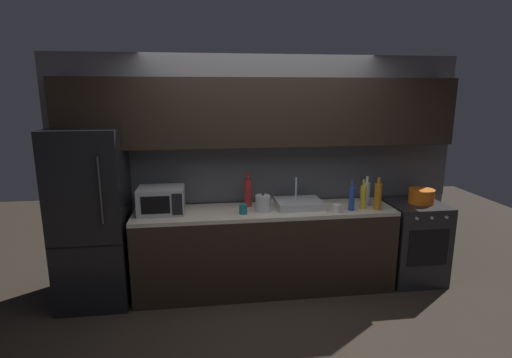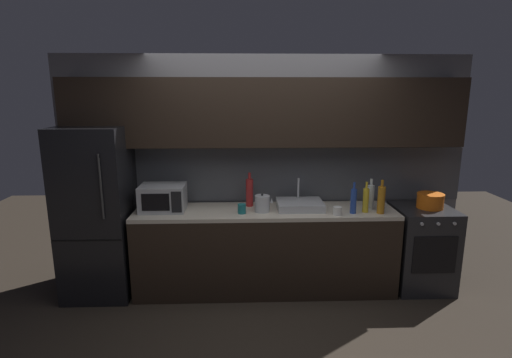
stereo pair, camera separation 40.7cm
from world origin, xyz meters
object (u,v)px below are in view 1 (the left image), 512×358
Objects in this scene: refrigerator at (92,217)px; wine_bottle_clear at (366,194)px; wine_bottle_yellow at (363,197)px; mug_white at (337,208)px; oven_range at (413,241)px; cooking_pot at (421,196)px; mug_teal at (243,209)px; wine_bottle_red at (248,192)px; wine_bottle_blue at (352,198)px; wine_bottle_amber at (378,196)px; kettle at (263,203)px; microwave at (161,200)px.

wine_bottle_clear is (2.85, -0.01, 0.14)m from refrigerator.
mug_white is at bearing -164.01° from wine_bottle_yellow.
oven_range is at bearing 0.55° from wine_bottle_clear.
cooking_pot is (3.50, 0.00, 0.09)m from refrigerator.
oven_range is at bearing 11.73° from mug_white.
mug_teal is (-1.95, -0.12, 0.50)m from oven_range.
wine_bottle_red is 4.26× the size of mug_white.
wine_bottle_blue reaches higher than cooking_pot.
wine_bottle_red reaches higher than wine_bottle_blue.
wine_bottle_amber reaches higher than wine_bottle_clear.
wine_bottle_blue is at bearing -3.33° from refrigerator.
wine_bottle_blue is at bearing -169.48° from oven_range.
refrigerator reaches higher than wine_bottle_yellow.
mug_teal is at bearing -165.48° from kettle.
mug_white is (-0.40, -0.20, -0.09)m from wine_bottle_clear.
wine_bottle_clear is at bearing -0.14° from refrigerator.
oven_range is 1.97m from wine_bottle_red.
microwave is (0.68, 0.02, 0.15)m from refrigerator.
wine_bottle_yellow is (1.06, -0.05, 0.04)m from kettle.
mug_teal is (-0.21, -0.05, -0.04)m from kettle.
microwave is 5.34× the size of mug_white.
wine_bottle_yellow reaches higher than mug_white.
kettle is at bearing 169.27° from mug_white.
wine_bottle_yellow is 1.21m from wine_bottle_red.
wine_bottle_amber is 1.09× the size of wine_bottle_yellow.
wine_bottle_yellow is 3.69× the size of mug_white.
wine_bottle_red is (1.58, 0.14, 0.17)m from refrigerator.
mug_teal is at bearing 174.82° from mug_white.
mug_teal reaches higher than mug_white.
cooking_pot is (1.79, 0.07, -0.01)m from kettle.
wine_bottle_blue is at bearing -169.99° from cooking_pot.
kettle is 2.25× the size of mug_white.
wine_bottle_blue is (1.95, -0.17, -0.00)m from microwave.
refrigerator is 4.84× the size of wine_bottle_red.
wine_bottle_amber reaches higher than wine_bottle_yellow.
kettle is at bearing -58.88° from wine_bottle_red.
wine_bottle_red reaches higher than wine_bottle_clear.
oven_range is 2.02m from mug_teal.
kettle reaches higher than mug_white.
oven_range is 2.59× the size of wine_bottle_amber.
microwave is at bearing 175.30° from wine_bottle_amber.
wine_bottle_clear is at bearing 52.66° from wine_bottle_yellow.
wine_bottle_yellow reaches higher than oven_range.
wine_bottle_amber is at bearing 5.34° from mug_white.
refrigerator reaches higher than cooking_pot.
wine_bottle_amber is (2.91, -0.16, 0.16)m from refrigerator.
kettle is (1.71, -0.07, 0.10)m from refrigerator.
wine_bottle_blue reaches higher than wine_bottle_yellow.
wine_bottle_yellow reaches higher than microwave.
kettle reaches higher than oven_range.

